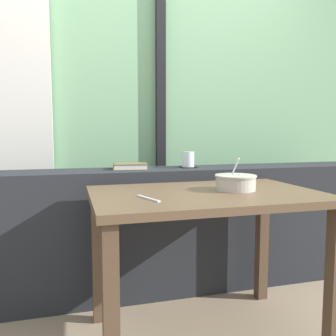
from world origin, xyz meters
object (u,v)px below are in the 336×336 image
juice_glass (188,160)px  closed_book (130,166)px  breakfast_table (206,216)px  soup_bowl (236,183)px  coaster_square (188,167)px  fork_utensil (148,198)px

juice_glass → closed_book: 0.38m
breakfast_table → soup_bowl: size_ratio=5.32×
coaster_square → soup_bowl: bearing=-85.9°
coaster_square → soup_bowl: (0.04, -0.60, -0.02)m
coaster_square → fork_utensil: size_ratio=0.59×
juice_glass → fork_utensil: 0.83m
juice_glass → soup_bowl: (0.04, -0.60, -0.07)m
soup_bowl → breakfast_table: bearing=-176.6°
juice_glass → fork_utensil: juice_glass is taller
juice_glass → coaster_square: bearing=0.0°
closed_book → fork_utensil: bearing=-93.4°
breakfast_table → closed_book: closed_book is taller
breakfast_table → juice_glass: juice_glass is taller
juice_glass → fork_utensil: (-0.42, -0.71, -0.10)m
closed_book → fork_utensil: size_ratio=1.35×
breakfast_table → soup_bowl: (0.16, 0.01, 0.15)m
coaster_square → juice_glass: 0.05m
breakfast_table → coaster_square: coaster_square is taller
closed_book → coaster_square: bearing=-1.4°
breakfast_table → fork_utensil: bearing=-161.2°
closed_book → soup_bowl: size_ratio=1.12×
breakfast_table → juice_glass: (0.12, 0.61, 0.22)m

